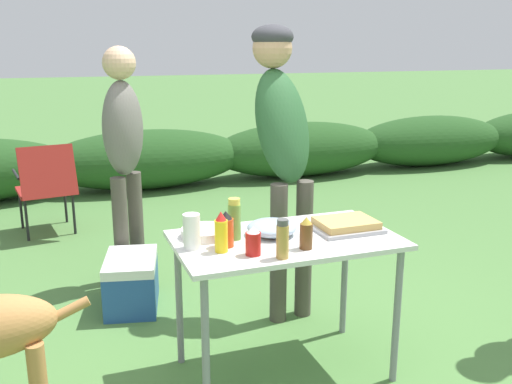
{
  "coord_description": "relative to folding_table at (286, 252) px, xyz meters",
  "views": [
    {
      "loc": [
        -1.05,
        -2.46,
        1.66
      ],
      "look_at": [
        -0.03,
        0.35,
        0.89
      ],
      "focal_mm": 40.0,
      "sensor_mm": 36.0,
      "label": 1
    }
  ],
  "objects": [
    {
      "name": "hot_sauce_bottle",
      "position": [
        -0.31,
        -0.02,
        0.16
      ],
      "size": [
        0.07,
        0.07,
        0.17
      ],
      "color": "#CC4214",
      "rests_on": "folding_table"
    },
    {
      "name": "camp_chair_green_behind_table",
      "position": [
        -1.13,
        2.78,
        -0.2
      ],
      "size": [
        0.55,
        0.65,
        0.83
      ],
      "rotation": [
        0.0,
        0.0,
        0.15
      ],
      "color": "maroon",
      "rests_on": "ground"
    },
    {
      "name": "cooler_box",
      "position": [
        -0.64,
        1.05,
        -0.49
      ],
      "size": [
        0.42,
        0.54,
        0.34
      ],
      "rotation": [
        0.0,
        0.0,
        1.35
      ],
      "color": "#234C93",
      "rests_on": "ground"
    },
    {
      "name": "mustard_bottle",
      "position": [
        -0.36,
        -0.08,
        0.17
      ],
      "size": [
        0.06,
        0.06,
        0.19
      ],
      "color": "yellow",
      "rests_on": "folding_table"
    },
    {
      "name": "paper_cup_stack",
      "position": [
        -0.47,
        0.01,
        0.16
      ],
      "size": [
        0.08,
        0.08,
        0.17
      ],
      "primitive_type": "cylinder",
      "color": "white",
      "rests_on": "folding_table"
    },
    {
      "name": "standing_person_in_red_jacket",
      "position": [
        -0.59,
        1.44,
        0.35
      ],
      "size": [
        0.4,
        0.4,
        1.66
      ],
      "rotation": [
        0.0,
        0.0,
        0.83
      ],
      "color": "#4C473D",
      "rests_on": "ground"
    },
    {
      "name": "standing_person_with_beanie",
      "position": [
        0.26,
        0.69,
        0.5
      ],
      "size": [
        0.38,
        0.52,
        1.78
      ],
      "rotation": [
        0.0,
        0.0,
        0.12
      ],
      "color": "#4C473D",
      "rests_on": "ground"
    },
    {
      "name": "food_tray",
      "position": [
        0.34,
        0.01,
        0.1
      ],
      "size": [
        0.33,
        0.27,
        0.06
      ],
      "color": "#9E9EA3",
      "rests_on": "folding_table"
    },
    {
      "name": "folding_table",
      "position": [
        0.0,
        0.0,
        0.0
      ],
      "size": [
        1.1,
        0.64,
        0.74
      ],
      "color": "silver",
      "rests_on": "ground"
    },
    {
      "name": "ketchup_bottle",
      "position": [
        -0.23,
        -0.17,
        0.14
      ],
      "size": [
        0.07,
        0.07,
        0.14
      ],
      "color": "red",
      "rests_on": "folding_table"
    },
    {
      "name": "spice_jar",
      "position": [
        -0.12,
        -0.25,
        0.16
      ],
      "size": [
        0.06,
        0.06,
        0.18
      ],
      "color": "#B2893D",
      "rests_on": "folding_table"
    },
    {
      "name": "shrub_hedge",
      "position": [
        -0.0,
        4.23,
        -0.31
      ],
      "size": [
        14.4,
        0.9,
        0.7
      ],
      "color": "#234C1E",
      "rests_on": "ground"
    },
    {
      "name": "beer_bottle",
      "position": [
        0.03,
        -0.18,
        0.15
      ],
      "size": [
        0.06,
        0.06,
        0.16
      ],
      "color": "brown",
      "rests_on": "folding_table"
    },
    {
      "name": "ground_plane",
      "position": [
        0.0,
        0.0,
        -0.66
      ],
      "size": [
        60.0,
        60.0,
        0.0
      ],
      "primitive_type": "plane",
      "color": "#4C7A3D"
    },
    {
      "name": "relish_jar",
      "position": [
        -0.25,
        0.06,
        0.18
      ],
      "size": [
        0.06,
        0.06,
        0.21
      ],
      "color": "olive",
      "rests_on": "folding_table"
    },
    {
      "name": "mixing_bowl",
      "position": [
        -0.05,
        0.06,
        0.12
      ],
      "size": [
        0.25,
        0.25,
        0.08
      ],
      "primitive_type": "ellipsoid",
      "color": "#99B2CC",
      "rests_on": "folding_table"
    },
    {
      "name": "plate_stack",
      "position": [
        -0.37,
        0.15,
        0.1
      ],
      "size": [
        0.24,
        0.24,
        0.04
      ],
      "primitive_type": "cylinder",
      "color": "white",
      "rests_on": "folding_table"
    }
  ]
}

